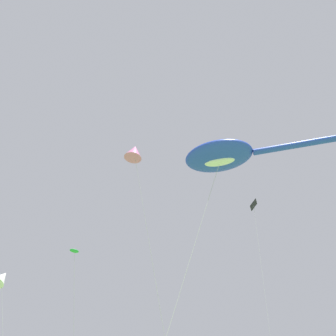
% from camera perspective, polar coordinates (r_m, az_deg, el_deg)
% --- Properties ---
extents(big_show_kite, '(7.90, 12.55, 16.58)m').
position_cam_1_polar(big_show_kite, '(20.19, 11.82, 2.55)').
color(big_show_kite, blue).
rests_on(big_show_kite, ground).
extents(small_kite_bird_shape, '(4.60, 1.75, 10.79)m').
position_cam_1_polar(small_kite_bird_shape, '(21.19, -19.23, -17.27)').
color(small_kite_bird_shape, green).
rests_on(small_kite_bird_shape, ground).
extents(small_kite_streamer_purple, '(5.08, 1.61, 16.21)m').
position_cam_1_polar(small_kite_streamer_purple, '(19.20, -7.18, 3.35)').
color(small_kite_streamer_purple, pink).
rests_on(small_kite_streamer_purple, ground).
extents(small_kite_diamond_red, '(3.64, 1.67, 19.15)m').
position_cam_1_polar(small_kite_diamond_red, '(29.76, 17.82, -8.70)').
color(small_kite_diamond_red, black).
rests_on(small_kite_diamond_red, ground).
extents(small_kite_delta_white, '(5.51, 2.37, 11.95)m').
position_cam_1_polar(small_kite_delta_white, '(29.54, -31.77, -19.16)').
color(small_kite_delta_white, white).
rests_on(small_kite_delta_white, ground).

